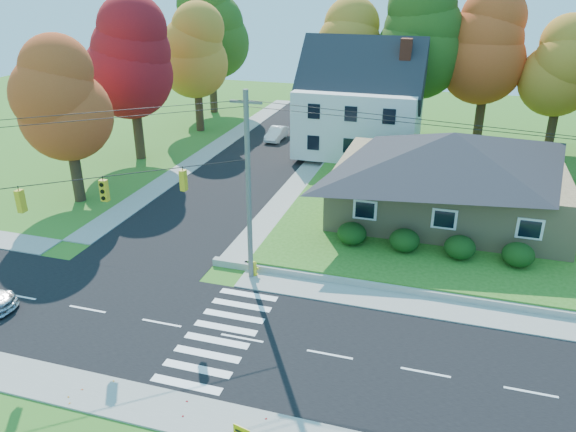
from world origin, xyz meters
name	(u,v)px	position (x,y,z in m)	size (l,w,h in m)	color
ground	(242,339)	(0.00, 0.00, 0.00)	(120.00, 120.00, 0.00)	#3D7923
road_main	(242,338)	(0.00, 0.00, 0.01)	(90.00, 8.00, 0.02)	black
road_cross	(264,155)	(-8.00, 26.00, 0.01)	(8.00, 44.00, 0.02)	black
sidewalk_north	(277,283)	(0.00, 5.00, 0.04)	(90.00, 2.00, 0.08)	#9C9A90
sidewalk_south	(193,416)	(0.00, -5.00, 0.04)	(90.00, 2.00, 0.08)	#9C9A90
lawn	(520,198)	(13.00, 21.00, 0.25)	(30.00, 30.00, 0.50)	#3D7923
ranch_house	(450,173)	(8.00, 16.00, 3.27)	(14.60, 10.60, 5.40)	tan
colonial_house	(360,105)	(0.04, 28.00, 4.58)	(10.40, 8.40, 9.60)	silver
hedge_row	(432,244)	(7.50, 9.80, 1.14)	(10.70, 1.70, 1.27)	#163A10
traffic_infrastructure	(246,221)	(-0.15, 1.35, 5.15)	(38.10, 10.66, 10.00)	#666059
tree_lot_0	(352,50)	(-2.00, 34.00, 8.31)	(6.72, 6.72, 12.51)	#3F2A19
tree_lot_1	(418,38)	(4.00, 33.00, 9.61)	(7.84, 7.84, 14.60)	#3F2A19
tree_lot_2	(489,47)	(10.00, 34.00, 8.96)	(7.28, 7.28, 13.56)	#3F2A19
tree_lot_3	(563,68)	(16.00, 33.00, 7.65)	(6.16, 6.16, 11.47)	#3F2A19
tree_west_0	(65,100)	(-17.00, 12.00, 7.15)	(6.16, 6.16, 11.47)	#3F2A19
tree_west_1	(130,59)	(-18.00, 22.00, 8.46)	(7.28, 7.28, 13.56)	#3F2A19
tree_west_2	(196,52)	(-17.00, 32.00, 7.81)	(6.72, 6.72, 12.51)	#3F2A19
tree_west_3	(210,30)	(-19.00, 40.00, 9.11)	(7.84, 7.84, 14.60)	#3F2A19
white_car	(277,134)	(-8.42, 30.86, 0.64)	(1.30, 3.74, 1.23)	silver
fire_hydrant	(254,269)	(-1.41, 5.45, 0.41)	(0.49, 0.38, 0.86)	yellow
yard_sign	(242,432)	(2.24, -5.75, 0.60)	(0.66, 0.18, 0.84)	black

